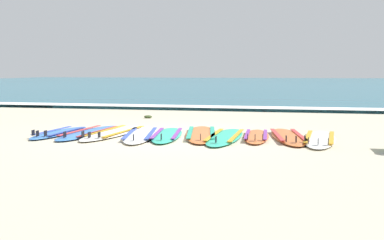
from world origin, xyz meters
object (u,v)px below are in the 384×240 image
surfboard_3 (140,135)px  surfboard_0 (60,133)px  surfboard_2 (114,133)px  surfboard_5 (201,134)px  surfboard_4 (167,135)px  surfboard_7 (256,136)px  surfboard_1 (89,132)px  surfboard_6 (225,137)px  surfboard_9 (320,139)px  surfboard_8 (288,136)px

surfboard_3 → surfboard_0: bearing=-179.0°
surfboard_2 → surfboard_5: size_ratio=0.99×
surfboard_4 → surfboard_0: bearing=-176.8°
surfboard_4 → surfboard_7: same height
surfboard_3 → surfboard_4: (0.54, 0.10, 0.00)m
surfboard_1 → surfboard_2: 0.53m
surfboard_2 → surfboard_6: 2.36m
surfboard_3 → surfboard_7: (2.32, 0.27, 0.00)m
surfboard_4 → surfboard_9: bearing=1.1°
surfboard_3 → surfboard_5: size_ratio=0.95×
surfboard_1 → surfboard_7: size_ratio=1.23×
surfboard_0 → surfboard_4: 2.30m
surfboard_0 → surfboard_2: bearing=11.8°
surfboard_4 → surfboard_8: size_ratio=0.93×
surfboard_1 → surfboard_6: same height
surfboard_3 → surfboard_7: same height
surfboard_3 → surfboard_8: 2.96m
surfboard_6 → surfboard_9: 1.81m
surfboard_3 → surfboard_2: bearing=162.5°
surfboard_2 → surfboard_7: size_ratio=1.30×
surfboard_1 → surfboard_2: size_ratio=0.94×
surfboard_6 → surfboard_7: (0.60, 0.20, 0.00)m
surfboard_4 → surfboard_1: bearing=179.6°
surfboard_2 → surfboard_6: same height
surfboard_2 → surfboard_9: (4.17, -0.05, 0.00)m
surfboard_4 → surfboard_6: 1.19m
surfboard_1 → surfboard_9: size_ratio=1.01×
surfboard_7 → surfboard_9: size_ratio=0.82×
surfboard_5 → surfboard_9: bearing=-4.9°
surfboard_1 → surfboard_7: bearing=2.7°
surfboard_0 → surfboard_7: bearing=4.2°
surfboard_1 → surfboard_2: same height
surfboard_1 → surfboard_4: same height
surfboard_2 → surfboard_4: bearing=-5.1°
surfboard_0 → surfboard_8: (4.70, 0.38, -0.00)m
surfboard_3 → surfboard_4: 0.54m
surfboard_7 → surfboard_9: 1.22m
surfboard_0 → surfboard_3: (1.76, 0.03, -0.00)m
surfboard_2 → surfboard_4: 1.18m
surfboard_0 → surfboard_9: size_ratio=0.84×
surfboard_5 → surfboard_9: 2.35m
surfboard_3 → surfboard_4: bearing=10.2°
surfboard_5 → surfboard_8: same height
surfboard_4 → surfboard_8: bearing=6.1°
surfboard_6 → surfboard_4: bearing=178.7°
surfboard_4 → surfboard_7: size_ratio=1.15×
surfboard_5 → surfboard_6: (0.53, -0.28, 0.00)m
surfboard_3 → surfboard_8: (2.94, 0.35, 0.00)m
surfboard_6 → surfboard_8: 1.25m
surfboard_0 → surfboard_5: size_ratio=0.77×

